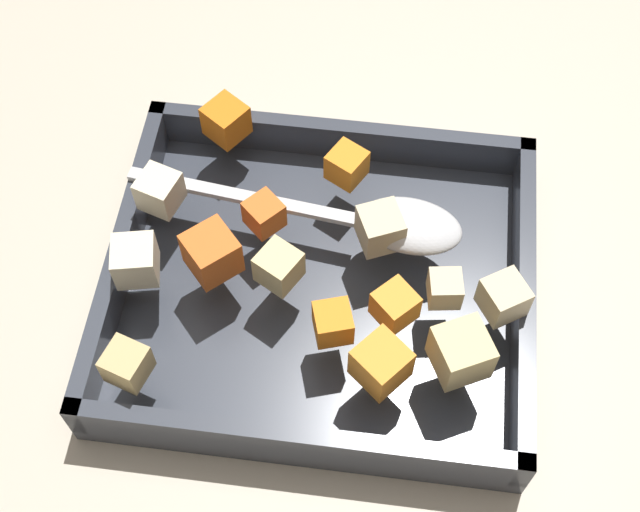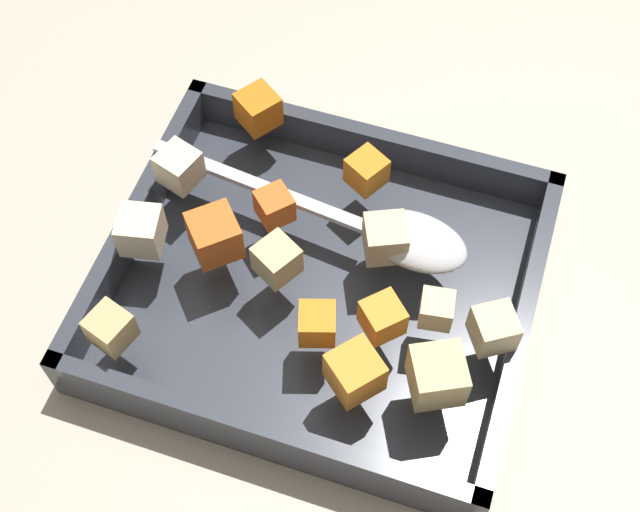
# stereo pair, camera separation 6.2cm
# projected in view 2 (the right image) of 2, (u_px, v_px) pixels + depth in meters

# --- Properties ---
(ground_plane) EXTENTS (4.00, 4.00, 0.00)m
(ground_plane) POSITION_uv_depth(u_px,v_px,m) (311.00, 280.00, 0.68)
(ground_plane) COLOR #BCB29E
(baking_dish) EXTENTS (0.31, 0.27, 0.05)m
(baking_dish) POSITION_uv_depth(u_px,v_px,m) (320.00, 287.00, 0.66)
(baking_dish) COLOR #333842
(baking_dish) RESTS_ON ground_plane
(carrot_chunk_mid_left) EXTENTS (0.05, 0.05, 0.03)m
(carrot_chunk_mid_left) POSITION_uv_depth(u_px,v_px,m) (215.00, 235.00, 0.62)
(carrot_chunk_mid_left) COLOR orange
(carrot_chunk_mid_left) RESTS_ON baking_dish
(carrot_chunk_corner_nw) EXTENTS (0.04, 0.04, 0.03)m
(carrot_chunk_corner_nw) POSITION_uv_depth(u_px,v_px,m) (382.00, 318.00, 0.59)
(carrot_chunk_corner_nw) COLOR orange
(carrot_chunk_corner_nw) RESTS_ON baking_dish
(carrot_chunk_center) EXTENTS (0.04, 0.04, 0.03)m
(carrot_chunk_center) POSITION_uv_depth(u_px,v_px,m) (258.00, 109.00, 0.68)
(carrot_chunk_center) COLOR orange
(carrot_chunk_center) RESTS_ON baking_dish
(carrot_chunk_near_spoon) EXTENTS (0.04, 0.04, 0.03)m
(carrot_chunk_near_spoon) POSITION_uv_depth(u_px,v_px,m) (355.00, 372.00, 0.57)
(carrot_chunk_near_spoon) COLOR orange
(carrot_chunk_near_spoon) RESTS_ON baking_dish
(carrot_chunk_corner_ne) EXTENTS (0.03, 0.03, 0.02)m
(carrot_chunk_corner_ne) POSITION_uv_depth(u_px,v_px,m) (317.00, 324.00, 0.59)
(carrot_chunk_corner_ne) COLOR orange
(carrot_chunk_corner_ne) RESTS_ON baking_dish
(carrot_chunk_under_handle) EXTENTS (0.03, 0.03, 0.03)m
(carrot_chunk_under_handle) POSITION_uv_depth(u_px,v_px,m) (367.00, 171.00, 0.66)
(carrot_chunk_under_handle) COLOR orange
(carrot_chunk_under_handle) RESTS_ON baking_dish
(carrot_chunk_corner_se) EXTENTS (0.03, 0.03, 0.02)m
(carrot_chunk_corner_se) POSITION_uv_depth(u_px,v_px,m) (275.00, 206.00, 0.64)
(carrot_chunk_corner_se) COLOR orange
(carrot_chunk_corner_se) RESTS_ON baking_dish
(potato_chunk_heap_top) EXTENTS (0.03, 0.03, 0.02)m
(potato_chunk_heap_top) POSITION_uv_depth(u_px,v_px,m) (437.00, 309.00, 0.60)
(potato_chunk_heap_top) COLOR beige
(potato_chunk_heap_top) RESTS_ON baking_dish
(potato_chunk_heap_side) EXTENTS (0.05, 0.05, 0.03)m
(potato_chunk_heap_side) POSITION_uv_depth(u_px,v_px,m) (437.00, 376.00, 0.57)
(potato_chunk_heap_side) COLOR #E0CC89
(potato_chunk_heap_side) RESTS_ON baking_dish
(potato_chunk_near_left) EXTENTS (0.03, 0.03, 0.03)m
(potato_chunk_near_left) POSITION_uv_depth(u_px,v_px,m) (110.00, 328.00, 0.59)
(potato_chunk_near_left) COLOR tan
(potato_chunk_near_left) RESTS_ON baking_dish
(potato_chunk_corner_sw) EXTENTS (0.04, 0.04, 0.03)m
(potato_chunk_corner_sw) POSITION_uv_depth(u_px,v_px,m) (385.00, 238.00, 0.62)
(potato_chunk_corner_sw) COLOR beige
(potato_chunk_corner_sw) RESTS_ON baking_dish
(potato_chunk_rim_edge) EXTENTS (0.03, 0.03, 0.03)m
(potato_chunk_rim_edge) POSITION_uv_depth(u_px,v_px,m) (179.00, 167.00, 0.66)
(potato_chunk_rim_edge) COLOR beige
(potato_chunk_rim_edge) RESTS_ON baking_dish
(potato_chunk_far_left) EXTENTS (0.04, 0.04, 0.03)m
(potato_chunk_far_left) POSITION_uv_depth(u_px,v_px,m) (277.00, 260.00, 0.61)
(potato_chunk_far_left) COLOR #E0CC89
(potato_chunk_far_left) RESTS_ON baking_dish
(potato_chunk_back_center) EXTENTS (0.04, 0.04, 0.03)m
(potato_chunk_back_center) POSITION_uv_depth(u_px,v_px,m) (494.00, 328.00, 0.59)
(potato_chunk_back_center) COLOR beige
(potato_chunk_back_center) RESTS_ON baking_dish
(potato_chunk_far_right) EXTENTS (0.04, 0.04, 0.03)m
(potato_chunk_far_right) POSITION_uv_depth(u_px,v_px,m) (141.00, 230.00, 0.63)
(potato_chunk_far_right) COLOR beige
(potato_chunk_far_right) RESTS_ON baking_dish
(serving_spoon) EXTENTS (0.26, 0.06, 0.02)m
(serving_spoon) POSITION_uv_depth(u_px,v_px,m) (398.00, 235.00, 0.63)
(serving_spoon) COLOR silver
(serving_spoon) RESTS_ON baking_dish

